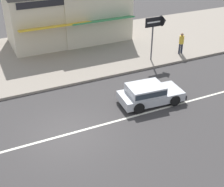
{
  "coord_description": "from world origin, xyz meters",
  "views": [
    {
      "loc": [
        -3.08,
        -11.58,
        9.03
      ],
      "look_at": [
        3.0,
        1.35,
        0.8
      ],
      "focal_mm": 50.0,
      "sensor_mm": 36.0,
      "label": 1
    }
  ],
  "objects_px": {
    "pedestrian_near_clock": "(181,42)",
    "shopfront_corner_warung": "(90,10)",
    "hatchback_silver_0": "(149,93)",
    "arrow_signboard": "(161,23)",
    "shopfront_mid_block": "(46,17)"
  },
  "relations": [
    {
      "from": "hatchback_silver_0",
      "to": "shopfront_corner_warung",
      "type": "bearing_deg",
      "value": 84.77
    },
    {
      "from": "shopfront_corner_warung",
      "to": "shopfront_mid_block",
      "type": "relative_size",
      "value": 0.96
    },
    {
      "from": "pedestrian_near_clock",
      "to": "shopfront_corner_warung",
      "type": "distance_m",
      "value": 7.85
    },
    {
      "from": "hatchback_silver_0",
      "to": "pedestrian_near_clock",
      "type": "distance_m",
      "value": 7.32
    },
    {
      "from": "shopfront_mid_block",
      "to": "shopfront_corner_warung",
      "type": "bearing_deg",
      "value": -0.4
    },
    {
      "from": "arrow_signboard",
      "to": "pedestrian_near_clock",
      "type": "relative_size",
      "value": 1.98
    },
    {
      "from": "hatchback_silver_0",
      "to": "arrow_signboard",
      "type": "relative_size",
      "value": 1.2
    },
    {
      "from": "hatchback_silver_0",
      "to": "pedestrian_near_clock",
      "type": "height_order",
      "value": "pedestrian_near_clock"
    },
    {
      "from": "arrow_signboard",
      "to": "shopfront_corner_warung",
      "type": "relative_size",
      "value": 0.55
    },
    {
      "from": "arrow_signboard",
      "to": "shopfront_mid_block",
      "type": "distance_m",
      "value": 8.89
    },
    {
      "from": "hatchback_silver_0",
      "to": "shopfront_corner_warung",
      "type": "height_order",
      "value": "shopfront_corner_warung"
    },
    {
      "from": "pedestrian_near_clock",
      "to": "shopfront_corner_warung",
      "type": "height_order",
      "value": "shopfront_corner_warung"
    },
    {
      "from": "hatchback_silver_0",
      "to": "shopfront_mid_block",
      "type": "height_order",
      "value": "shopfront_mid_block"
    },
    {
      "from": "pedestrian_near_clock",
      "to": "shopfront_mid_block",
      "type": "height_order",
      "value": "shopfront_mid_block"
    },
    {
      "from": "pedestrian_near_clock",
      "to": "hatchback_silver_0",
      "type": "bearing_deg",
      "value": -139.47
    }
  ]
}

